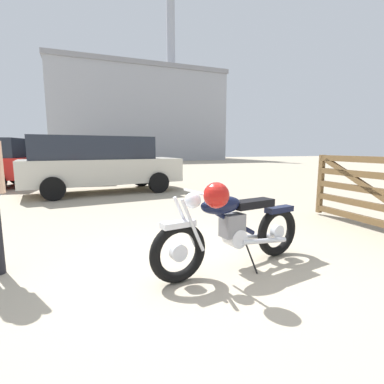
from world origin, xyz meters
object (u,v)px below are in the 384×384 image
(pale_sedan_back, at_px, (86,155))
(vintage_motorcycle, at_px, (231,228))
(red_hatchback_near, at_px, (100,163))
(dark_sedan_left, at_px, (64,160))

(pale_sedan_back, bearing_deg, vintage_motorcycle, -90.11)
(vintage_motorcycle, bearing_deg, red_hatchback_near, -91.27)
(dark_sedan_left, height_order, pale_sedan_back, dark_sedan_left)
(vintage_motorcycle, height_order, dark_sedan_left, dark_sedan_left)
(vintage_motorcycle, distance_m, pale_sedan_back, 17.28)
(red_hatchback_near, xyz_separation_m, dark_sedan_left, (-1.25, 3.50, -0.02))
(red_hatchback_near, bearing_deg, vintage_motorcycle, -88.25)
(dark_sedan_left, xyz_separation_m, pale_sedan_back, (0.79, 7.10, 0.02))
(red_hatchback_near, bearing_deg, dark_sedan_left, 101.62)
(pale_sedan_back, bearing_deg, red_hatchback_near, -92.95)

